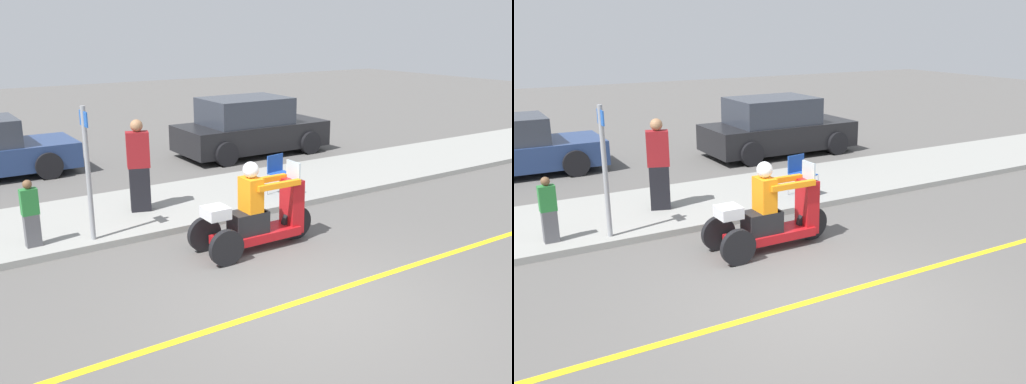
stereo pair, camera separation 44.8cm
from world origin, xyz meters
The scene contains 9 objects.
ground_plane centered at (0.00, 0.00, 0.00)m, with size 60.00×60.00×0.00m, color #565451.
lane_stripe centered at (0.34, 0.00, 0.00)m, with size 24.00×0.12×0.01m.
sidewalk_strip centered at (0.00, 4.60, 0.06)m, with size 28.00×2.80×0.12m.
motorcycle_trike centered at (0.36, 1.91, 0.52)m, with size 2.15×0.80×1.47m.
spectator_by_tree centered at (-2.75, 3.67, 0.65)m, with size 0.26×0.16×1.10m.
spectator_near_curb centered at (-0.60, 4.46, 0.96)m, with size 0.47×0.36×1.74m.
folding_chair_set_back centered at (2.22, 3.91, 0.62)m, with size 0.53×0.53×0.82m.
parked_car_lot_left centered at (4.08, 7.96, 0.75)m, with size 4.20×2.09×1.60m.
street_sign centered at (-1.85, 3.45, 1.32)m, with size 0.08×0.36×2.20m.
Camera 2 is at (-4.05, -5.62, 3.52)m, focal length 40.00 mm.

